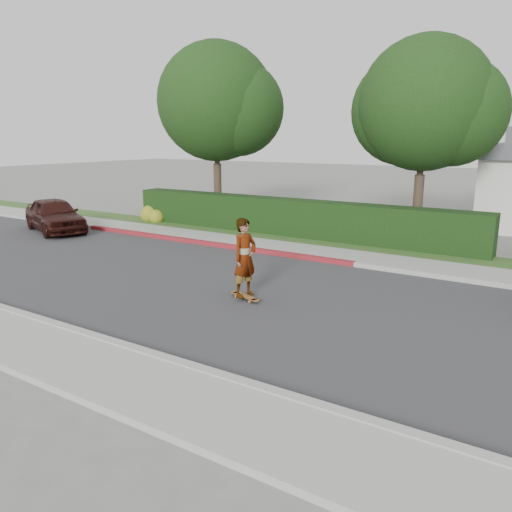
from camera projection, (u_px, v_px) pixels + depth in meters
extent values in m
plane|color=slate|center=(256.00, 296.00, 12.48)|extent=(120.00, 120.00, 0.00)
cube|color=#2D2D30|center=(256.00, 296.00, 12.48)|extent=(60.00, 8.00, 0.01)
cube|color=#9E9E99|center=(135.00, 351.00, 9.10)|extent=(60.00, 0.20, 0.15)
cube|color=gray|center=(96.00, 370.00, 8.37)|extent=(60.00, 1.60, 0.12)
cube|color=#9E9E99|center=(325.00, 260.00, 15.83)|extent=(60.00, 0.20, 0.15)
cube|color=maroon|center=(201.00, 243.00, 18.44)|extent=(12.00, 0.21, 0.15)
cube|color=gray|center=(336.00, 255.00, 16.57)|extent=(60.00, 1.60, 0.12)
cube|color=#2D4C1E|center=(354.00, 247.00, 17.89)|extent=(60.00, 1.60, 0.10)
cube|color=black|center=(289.00, 218.00, 19.78)|extent=(15.00, 1.00, 1.50)
sphere|color=#2D4C19|center=(150.00, 215.00, 23.31)|extent=(0.90, 0.90, 0.90)
sphere|color=#2D4C19|center=(157.00, 217.00, 22.84)|extent=(0.70, 0.70, 0.70)
cylinder|color=#33261C|center=(218.00, 193.00, 23.06)|extent=(0.36, 0.36, 2.70)
cylinder|color=#33261C|center=(217.00, 149.00, 22.59)|extent=(0.24, 0.24, 2.25)
sphere|color=black|center=(216.00, 102.00, 22.12)|extent=(5.20, 5.20, 5.20)
sphere|color=black|center=(208.00, 108.00, 22.92)|extent=(4.42, 4.42, 4.42)
sphere|color=black|center=(237.00, 109.00, 21.97)|extent=(4.16, 4.16, 4.16)
cylinder|color=#33261C|center=(417.00, 208.00, 18.79)|extent=(0.36, 0.36, 2.52)
cylinder|color=#33261C|center=(421.00, 157.00, 18.36)|extent=(0.24, 0.24, 2.10)
sphere|color=black|center=(425.00, 104.00, 17.92)|extent=(4.80, 4.80, 4.80)
sphere|color=black|center=(406.00, 111.00, 18.71)|extent=(4.08, 4.08, 4.08)
sphere|color=black|center=(452.00, 112.00, 17.76)|extent=(3.84, 3.84, 3.84)
cylinder|color=#D6723A|center=(236.00, 296.00, 12.34)|extent=(0.06, 0.05, 0.05)
cylinder|color=#D6723A|center=(241.00, 295.00, 12.44)|extent=(0.06, 0.05, 0.05)
cylinder|color=#D6723A|center=(250.00, 302.00, 11.94)|extent=(0.06, 0.05, 0.05)
cylinder|color=#D6723A|center=(254.00, 300.00, 12.04)|extent=(0.06, 0.05, 0.05)
cube|color=silver|center=(238.00, 294.00, 12.38)|extent=(0.09, 0.17, 0.02)
cube|color=silver|center=(252.00, 299.00, 11.98)|extent=(0.09, 0.17, 0.02)
cube|color=brown|center=(245.00, 296.00, 12.18)|extent=(0.83, 0.43, 0.02)
cylinder|color=brown|center=(235.00, 292.00, 12.48)|extent=(0.25, 0.25, 0.02)
cylinder|color=brown|center=(256.00, 300.00, 11.88)|extent=(0.25, 0.25, 0.02)
imported|color=white|center=(245.00, 258.00, 11.95)|extent=(0.58, 0.77, 1.91)
imported|color=#351511|center=(55.00, 215.00, 20.87)|extent=(4.48, 3.03, 1.42)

